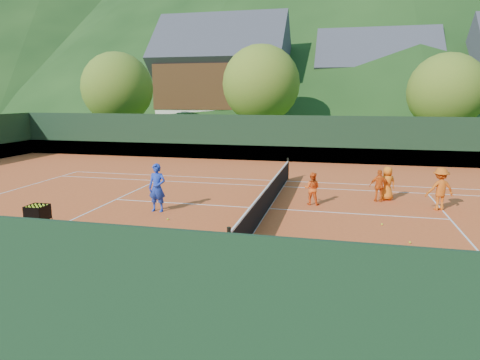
% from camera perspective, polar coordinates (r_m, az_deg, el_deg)
% --- Properties ---
extents(ground, '(400.00, 400.00, 0.00)m').
position_cam_1_polar(ground, '(16.36, 3.83, -3.90)').
color(ground, '#2B561B').
rests_on(ground, ground).
extents(clay_court, '(40.00, 24.00, 0.02)m').
position_cam_1_polar(clay_court, '(16.36, 3.83, -3.86)').
color(clay_court, '#C44C1F').
rests_on(clay_court, ground).
extents(coach, '(0.66, 0.44, 1.79)m').
position_cam_1_polar(coach, '(16.03, -10.99, -1.02)').
color(coach, '#1B38B4').
rests_on(coach, clay_court).
extents(student_a, '(0.66, 0.54, 1.29)m').
position_cam_1_polar(student_a, '(17.03, 9.58, -1.13)').
color(student_a, '#F95816').
rests_on(student_a, clay_court).
extents(student_b, '(0.80, 0.39, 1.31)m').
position_cam_1_polar(student_b, '(18.13, 18.08, -0.74)').
color(student_b, orange).
rests_on(student_b, clay_court).
extents(student_c, '(0.78, 0.62, 1.40)m').
position_cam_1_polar(student_c, '(18.51, 19.02, -0.43)').
color(student_c, orange).
rests_on(student_c, clay_court).
extents(student_d, '(1.17, 0.87, 1.62)m').
position_cam_1_polar(student_d, '(17.63, 25.12, -1.08)').
color(student_d, '#D65A13').
rests_on(student_d, clay_court).
extents(tennis_ball_0, '(0.07, 0.07, 0.07)m').
position_cam_1_polar(tennis_ball_0, '(14.77, -27.02, -6.57)').
color(tennis_ball_0, '#B5D523').
rests_on(tennis_ball_0, clay_court).
extents(tennis_ball_1, '(0.07, 0.07, 0.07)m').
position_cam_1_polar(tennis_ball_1, '(7.85, 13.62, -21.44)').
color(tennis_ball_1, '#B5D523').
rests_on(tennis_ball_1, clay_court).
extents(tennis_ball_3, '(0.07, 0.07, 0.07)m').
position_cam_1_polar(tennis_ball_3, '(12.40, -28.53, -10.00)').
color(tennis_ball_3, '#B5D523').
rests_on(tennis_ball_3, clay_court).
extents(tennis_ball_4, '(0.07, 0.07, 0.07)m').
position_cam_1_polar(tennis_ball_4, '(13.50, 21.72, -7.74)').
color(tennis_ball_4, '#B5D523').
rests_on(tennis_ball_4, clay_court).
extents(tennis_ball_5, '(0.07, 0.07, 0.07)m').
position_cam_1_polar(tennis_ball_5, '(8.64, 7.76, -17.97)').
color(tennis_ball_5, '#B5D523').
rests_on(tennis_ball_5, clay_court).
extents(tennis_ball_7, '(0.07, 0.07, 0.07)m').
position_cam_1_polar(tennis_ball_7, '(15.04, -9.61, -5.17)').
color(tennis_ball_7, '#B5D523').
rests_on(tennis_ball_7, clay_court).
extents(tennis_ball_9, '(0.07, 0.07, 0.07)m').
position_cam_1_polar(tennis_ball_9, '(15.54, 3.11, -4.50)').
color(tennis_ball_9, '#B5D523').
rests_on(tennis_ball_9, clay_court).
extents(tennis_ball_11, '(0.07, 0.07, 0.07)m').
position_cam_1_polar(tennis_ball_11, '(15.02, 18.40, -5.62)').
color(tennis_ball_11, '#B5D523').
rests_on(tennis_ball_11, clay_court).
extents(tennis_ball_12, '(0.07, 0.07, 0.07)m').
position_cam_1_polar(tennis_ball_12, '(11.48, -12.67, -10.54)').
color(tennis_ball_12, '#B5D523').
rests_on(tennis_ball_12, clay_court).
extents(tennis_ball_13, '(0.07, 0.07, 0.07)m').
position_cam_1_polar(tennis_ball_13, '(10.75, 20.35, -12.53)').
color(tennis_ball_13, '#B5D523').
rests_on(tennis_ball_13, clay_court).
extents(tennis_ball_14, '(0.07, 0.07, 0.07)m').
position_cam_1_polar(tennis_ball_14, '(12.06, -8.25, -9.29)').
color(tennis_ball_14, '#B5D523').
rests_on(tennis_ball_14, clay_court).
extents(tennis_ball_15, '(0.07, 0.07, 0.07)m').
position_cam_1_polar(tennis_ball_15, '(10.34, -24.99, -13.86)').
color(tennis_ball_15, '#B5D523').
rests_on(tennis_ball_15, clay_court).
extents(tennis_ball_17, '(0.07, 0.07, 0.07)m').
position_cam_1_polar(tennis_ball_17, '(10.03, -12.77, -13.84)').
color(tennis_ball_17, '#B5D523').
rests_on(tennis_ball_17, clay_court).
extents(tennis_ball_18, '(0.07, 0.07, 0.07)m').
position_cam_1_polar(tennis_ball_18, '(9.29, -26.03, -16.87)').
color(tennis_ball_18, '#B5D523').
rests_on(tennis_ball_18, clay_court).
extents(court_lines, '(23.83, 11.03, 0.00)m').
position_cam_1_polar(court_lines, '(16.35, 3.83, -3.82)').
color(court_lines, silver).
rests_on(court_lines, clay_court).
extents(tennis_net, '(0.10, 12.07, 1.10)m').
position_cam_1_polar(tennis_net, '(16.23, 3.86, -2.12)').
color(tennis_net, black).
rests_on(tennis_net, clay_court).
extents(perimeter_fence, '(40.40, 24.24, 3.00)m').
position_cam_1_polar(perimeter_fence, '(16.07, 3.89, 0.47)').
color(perimeter_fence, black).
rests_on(perimeter_fence, clay_court).
extents(ball_hopper, '(0.57, 0.57, 1.00)m').
position_cam_1_polar(ball_hopper, '(14.27, -25.38, -4.05)').
color(ball_hopper, black).
rests_on(ball_hopper, clay_court).
extents(chalet_left, '(13.80, 9.93, 12.92)m').
position_cam_1_polar(chalet_left, '(47.30, -2.27, 12.87)').
color(chalet_left, beige).
rests_on(chalet_left, ground).
extents(chalet_mid, '(12.65, 8.82, 11.45)m').
position_cam_1_polar(chalet_mid, '(49.72, 17.51, 11.53)').
color(chalet_mid, beige).
rests_on(chalet_mid, ground).
extents(tree_a, '(6.00, 6.00, 7.88)m').
position_cam_1_polar(tree_a, '(38.37, -16.07, 11.68)').
color(tree_a, '#3C2418').
rests_on(tree_a, ground).
extents(tree_b, '(6.40, 6.40, 8.40)m').
position_cam_1_polar(tree_b, '(36.20, 2.82, 12.67)').
color(tree_b, '#3D2618').
rests_on(tree_b, ground).
extents(tree_c, '(5.60, 5.60, 7.35)m').
position_cam_1_polar(tree_c, '(35.40, 25.81, 10.57)').
color(tree_c, '#3C2618').
rests_on(tree_c, ground).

